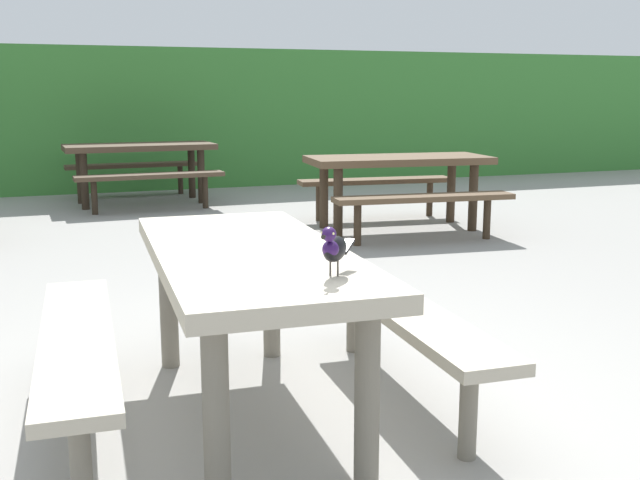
{
  "coord_description": "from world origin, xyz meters",
  "views": [
    {
      "loc": [
        -0.96,
        -2.79,
        1.38
      ],
      "look_at": [
        -0.01,
        -0.22,
        0.84
      ],
      "focal_mm": 42.66,
      "sensor_mm": 36.0,
      "label": 1
    }
  ],
  "objects": [
    {
      "name": "hedge_wall",
      "position": [
        0.0,
        8.75,
        0.99
      ],
      "size": [
        28.0,
        1.46,
        1.98
      ],
      "primitive_type": "cube",
      "color": "#387A33",
      "rests_on": "ground"
    },
    {
      "name": "picnic_table_mid_left",
      "position": [
        0.2,
        6.84,
        0.56
      ],
      "size": [
        1.83,
        1.74,
        0.74
      ],
      "color": "#473828",
      "rests_on": "ground"
    },
    {
      "name": "picnic_table_foreground",
      "position": [
        -0.17,
        0.22,
        0.56
      ],
      "size": [
        1.76,
        1.84,
        0.74
      ],
      "color": "#B2A893",
      "rests_on": "ground"
    },
    {
      "name": "ground_plane",
      "position": [
        0.0,
        0.0,
        0.0
      ],
      "size": [
        60.0,
        60.0,
        0.0
      ],
      "primitive_type": "plane",
      "color": "gray"
    },
    {
      "name": "picnic_table_far_centre",
      "position": [
        2.41,
        4.08,
        0.56
      ],
      "size": [
        1.87,
        1.84,
        0.74
      ],
      "color": "brown",
      "rests_on": "ground"
    },
    {
      "name": "bird_grackle",
      "position": [
        -0.02,
        -0.37,
        0.84
      ],
      "size": [
        0.21,
        0.23,
        0.18
      ],
      "color": "black",
      "rests_on": "picnic_table_foreground"
    }
  ]
}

